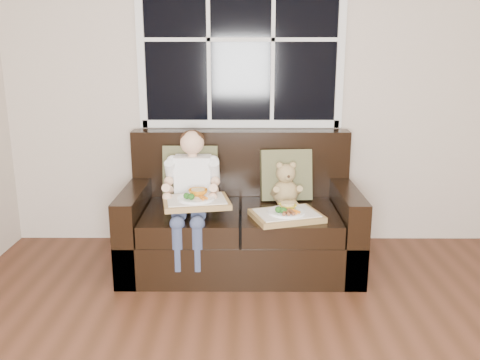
{
  "coord_description": "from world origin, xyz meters",
  "views": [
    {
      "loc": [
        -0.34,
        -1.61,
        1.58
      ],
      "look_at": [
        -0.36,
        1.85,
        0.69
      ],
      "focal_mm": 38.0,
      "sensor_mm": 36.0,
      "label": 1
    }
  ],
  "objects_px": {
    "tray_right": "(286,214)",
    "loveseat": "(241,223)",
    "teddy_bear": "(286,187)",
    "tray_left": "(196,200)",
    "child": "(192,184)"
  },
  "relations": [
    {
      "from": "child",
      "to": "tray_right",
      "type": "xyz_separation_m",
      "value": [
        0.66,
        -0.19,
        -0.16
      ]
    },
    {
      "from": "child",
      "to": "teddy_bear",
      "type": "xyz_separation_m",
      "value": [
        0.68,
        0.14,
        -0.06
      ]
    },
    {
      "from": "child",
      "to": "tray_left",
      "type": "distance_m",
      "value": 0.2
    },
    {
      "from": "loveseat",
      "to": "child",
      "type": "distance_m",
      "value": 0.5
    },
    {
      "from": "tray_left",
      "to": "tray_right",
      "type": "xyz_separation_m",
      "value": [
        0.62,
        -0.01,
        -0.1
      ]
    },
    {
      "from": "tray_right",
      "to": "teddy_bear",
      "type": "bearing_deg",
      "value": 69.63
    },
    {
      "from": "teddy_bear",
      "to": "tray_left",
      "type": "relative_size",
      "value": 0.68
    },
    {
      "from": "teddy_bear",
      "to": "tray_left",
      "type": "xyz_separation_m",
      "value": [
        -0.64,
        -0.32,
        -0.01
      ]
    },
    {
      "from": "child",
      "to": "tray_right",
      "type": "distance_m",
      "value": 0.71
    },
    {
      "from": "tray_right",
      "to": "loveseat",
      "type": "bearing_deg",
      "value": 118.32
    },
    {
      "from": "child",
      "to": "loveseat",
      "type": "bearing_deg",
      "value": 18.94
    },
    {
      "from": "loveseat",
      "to": "teddy_bear",
      "type": "relative_size",
      "value": 5.04
    },
    {
      "from": "loveseat",
      "to": "tray_right",
      "type": "relative_size",
      "value": 3.18
    },
    {
      "from": "tray_left",
      "to": "child",
      "type": "bearing_deg",
      "value": 93.29
    },
    {
      "from": "tray_left",
      "to": "tray_right",
      "type": "height_order",
      "value": "tray_left"
    }
  ]
}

